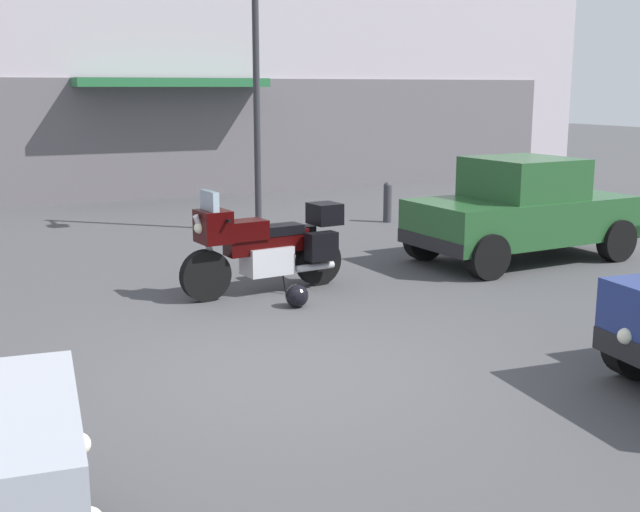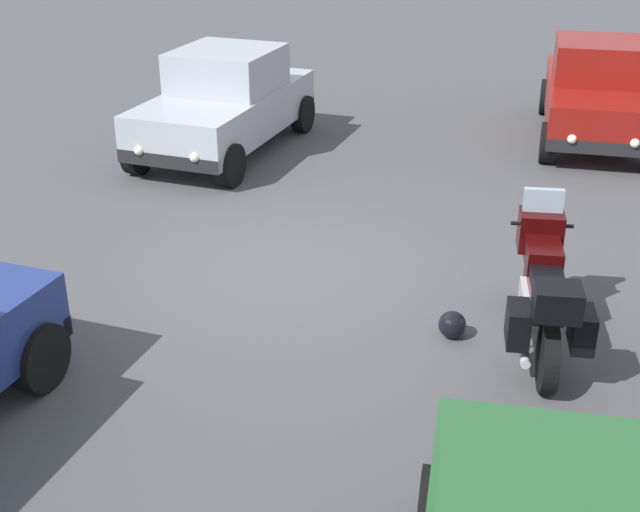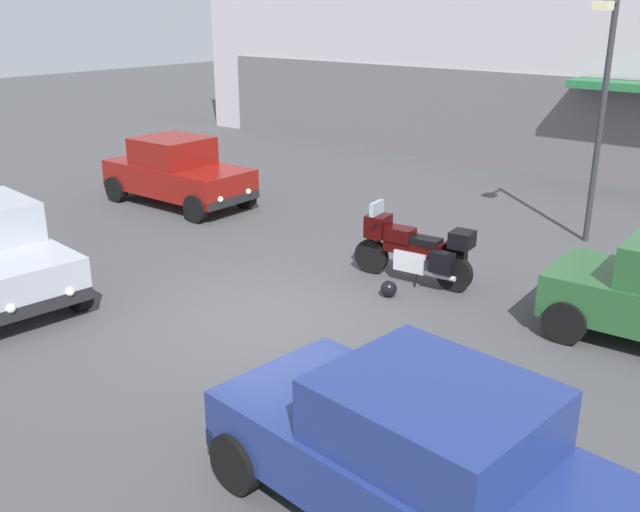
% 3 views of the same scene
% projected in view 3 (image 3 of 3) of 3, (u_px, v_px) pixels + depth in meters
% --- Properties ---
extents(ground_plane, '(80.00, 80.00, 0.00)m').
position_uv_depth(ground_plane, '(263.00, 319.00, 11.18)').
color(ground_plane, '#424244').
extents(building_facade_rear, '(28.99, 3.40, 9.11)m').
position_uv_depth(building_facade_rear, '(602.00, 10.00, 19.56)').
color(building_facade_rear, '#B2A8B2').
rests_on(building_facade_rear, ground).
extents(motorcycle, '(2.26, 0.85, 1.36)m').
position_uv_depth(motorcycle, '(414.00, 249.00, 12.46)').
color(motorcycle, black).
rests_on(motorcycle, ground).
extents(helmet, '(0.28, 0.28, 0.28)m').
position_uv_depth(helmet, '(389.00, 289.00, 11.99)').
color(helmet, black).
rests_on(helmet, ground).
extents(car_sedan_far, '(4.69, 2.28, 1.56)m').
position_uv_depth(car_sedan_far, '(434.00, 463.00, 6.39)').
color(car_sedan_far, navy).
rests_on(car_sedan_far, ground).
extents(car_wagon_end, '(3.91, 1.85, 1.64)m').
position_uv_depth(car_wagon_end, '(177.00, 172.00, 17.29)').
color(car_wagon_end, maroon).
rests_on(car_wagon_end, ground).
extents(streetlamp_curbside, '(0.28, 0.94, 4.79)m').
position_uv_depth(streetlamp_curbside, '(601.00, 100.00, 13.80)').
color(streetlamp_curbside, '#2D2D33').
rests_on(streetlamp_curbside, ground).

